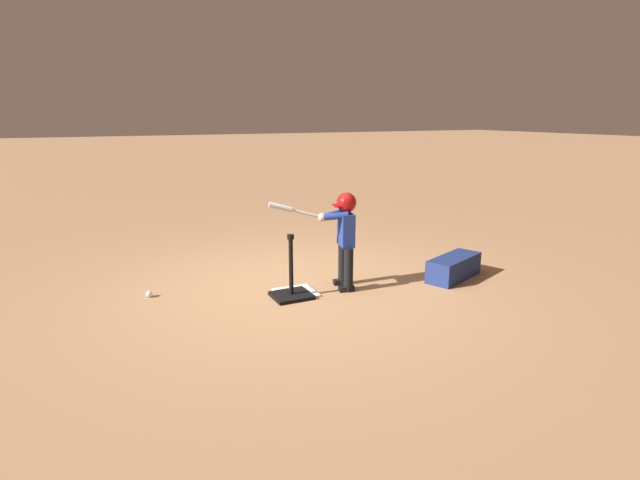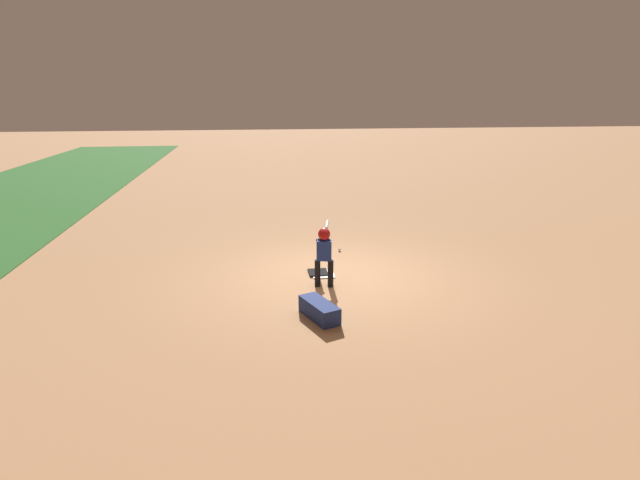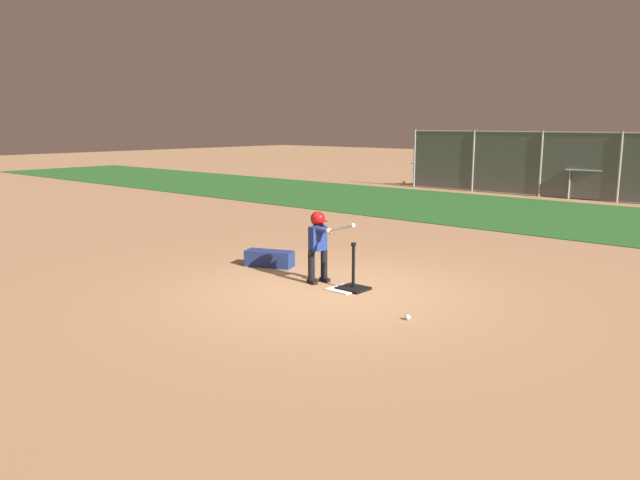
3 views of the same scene
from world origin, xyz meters
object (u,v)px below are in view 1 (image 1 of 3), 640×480
Objects in this scene: baseball at (149,294)px; equipment_bag at (454,267)px; batting_tee at (291,288)px; batter_child at (343,229)px.

baseball is 3.64m from equipment_bag.
baseball is at bearing -26.09° from batting_tee.
batting_tee reaches higher than equipment_bag.
batting_tee reaches higher than baseball.
baseball is at bearing -17.92° from batter_child.
batter_child is at bearing -177.90° from batting_tee.
batting_tee is 2.10m from equipment_bag.
batter_child is at bearing 162.08° from baseball.
batter_child is 1.35× the size of equipment_bag.
equipment_bag is at bearing 168.27° from batter_child.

